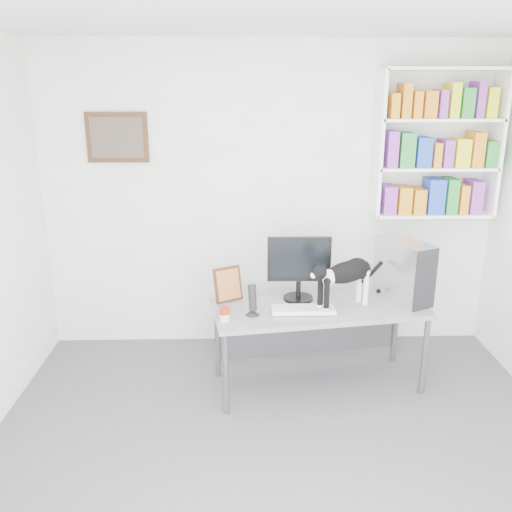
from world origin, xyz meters
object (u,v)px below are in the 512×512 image
at_px(pc_tower, 404,271).
at_px(speaker, 252,300).
at_px(leaning_print, 228,284).
at_px(soup_can, 225,314).
at_px(keyboard, 303,309).
at_px(cat, 345,284).
at_px(bookshelf, 437,144).
at_px(monitor, 299,268).
at_px(desk, 318,346).

xyz_separation_m(pc_tower, speaker, (-1.20, -0.28, -0.12)).
height_order(leaning_print, soup_can, leaning_print).
bearing_deg(pc_tower, speaker, 169.06).
bearing_deg(keyboard, pc_tower, 15.19).
distance_m(keyboard, cat, 0.38).
distance_m(bookshelf, soup_can, 2.31).
distance_m(speaker, leaning_print, 0.35).
distance_m(bookshelf, monitor, 1.60).
distance_m(desk, soup_can, 0.86).
relative_size(monitor, soup_can, 4.96).
distance_m(monitor, pc_tower, 0.83).
distance_m(pc_tower, soup_can, 1.47).
distance_m(speaker, soup_can, 0.24).
height_order(desk, cat, cat).
height_order(monitor, leaning_print, monitor).
xyz_separation_m(bookshelf, desk, (-1.05, -0.71, -1.51)).
relative_size(bookshelf, speaker, 5.01).
bearing_deg(pc_tower, keyboard, 171.61).
distance_m(bookshelf, speaker, 2.08).
bearing_deg(keyboard, leaning_print, 156.57).
relative_size(monitor, keyboard, 1.11).
distance_m(pc_tower, cat, 0.52).
bearing_deg(cat, pc_tower, -12.35).
bearing_deg(monitor, desk, -46.01).
bearing_deg(soup_can, cat, 13.09).
distance_m(desk, cat, 0.57).
height_order(desk, soup_can, soup_can).
relative_size(desk, speaker, 6.61).
bearing_deg(speaker, keyboard, -13.67).
xyz_separation_m(desk, leaning_print, (-0.71, 0.15, 0.48)).
relative_size(bookshelf, soup_can, 11.59).
bearing_deg(keyboard, soup_can, -166.26).
height_order(bookshelf, cat, bookshelf).
relative_size(keyboard, soup_can, 4.45).
xyz_separation_m(bookshelf, pc_tower, (-0.38, -0.57, -0.92)).
distance_m(keyboard, leaning_print, 0.63).
bearing_deg(soup_can, speaker, 25.79).
bearing_deg(speaker, soup_can, -175.47).
bearing_deg(leaning_print, pc_tower, -29.87).
bearing_deg(desk, speaker, -173.02).
distance_m(desk, leaning_print, 0.87).
bearing_deg(bookshelf, speaker, -151.53).
bearing_deg(cat, soup_can, 161.96).
bearing_deg(cat, leaning_print, 137.55).
relative_size(keyboard, leaning_print, 1.67).
relative_size(desk, monitor, 3.08).
bearing_deg(speaker, desk, -5.83).
bearing_deg(pc_tower, bookshelf, 32.70).
distance_m(desk, pc_tower, 0.90).
xyz_separation_m(soup_can, cat, (0.91, 0.21, 0.14)).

